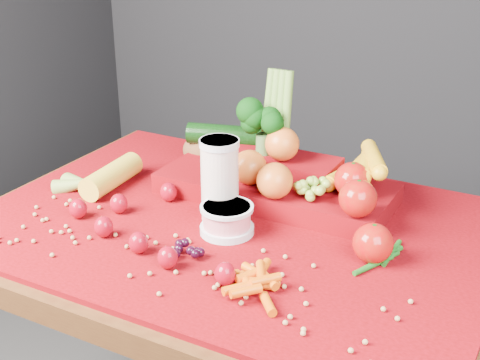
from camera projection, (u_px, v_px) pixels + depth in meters
The scene contains 12 objects.
table at pixel (236, 266), 1.43m from camera, with size 1.10×0.80×0.75m.
red_cloth at pixel (235, 225), 1.39m from camera, with size 1.05×0.75×0.01m, color maroon.
milk_glass at pixel (220, 177), 1.37m from camera, with size 0.08×0.08×0.18m.
yogurt_bowl at pixel (227, 218), 1.34m from camera, with size 0.11×0.11×0.06m.
strawberry_scatter at pixel (141, 226), 1.32m from camera, with size 0.44×0.28×0.05m.
dark_grape_cluster at pixel (188, 249), 1.26m from camera, with size 0.06×0.05×0.03m, color black, non-canonical shape.
soybean_scatter at pixel (183, 263), 1.23m from camera, with size 0.84×0.24×0.01m, color tan, non-canonical shape.
corn_ear at pixel (92, 181), 1.53m from camera, with size 0.19×0.24×0.06m.
potato at pixel (205, 151), 1.66m from camera, with size 0.12×0.09×0.08m, color brown.
baby_carrot_pile at pixel (269, 284), 1.14m from camera, with size 0.17×0.17×0.03m, color #D15207, non-canonical shape.
green_bean_pile at pixel (379, 258), 1.25m from camera, with size 0.14×0.12×0.01m, color #145715, non-canonical shape.
produce_mound at pixel (287, 174), 1.47m from camera, with size 0.59×0.36×0.27m.
Camera 1 is at (0.60, -1.09, 1.40)m, focal length 50.00 mm.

